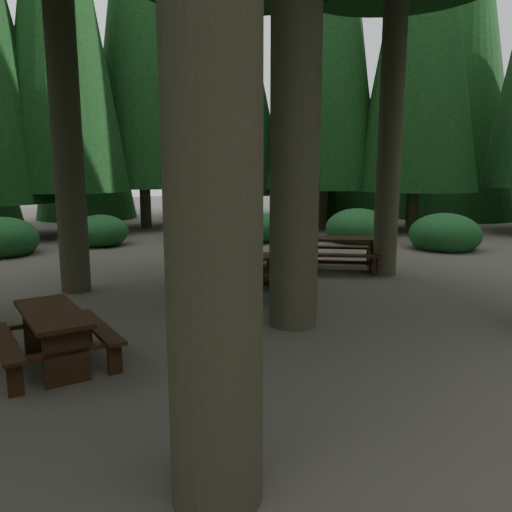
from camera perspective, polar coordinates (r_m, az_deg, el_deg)
ground at (r=8.31m, az=0.90°, el=-9.10°), size 80.00×80.00×0.00m
picnic_table_b at (r=7.50m, az=-22.15°, el=-7.79°), size 1.57×1.90×0.79m
picnic_table_c at (r=10.99m, az=-1.78°, el=-2.83°), size 2.91×2.64×0.82m
picnic_table_d at (r=13.68m, az=9.65°, el=0.86°), size 2.60×2.59×0.88m
shrub_ring at (r=9.18m, az=1.53°, el=-4.65°), size 23.86×24.64×1.49m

